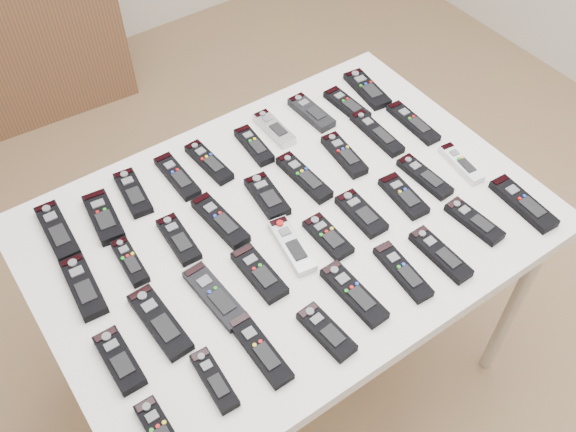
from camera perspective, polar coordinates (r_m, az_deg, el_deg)
ground at (r=2.33m, az=0.25°, el=-10.34°), size 4.00×4.00×0.00m
table at (r=1.66m, az=-0.00°, el=-1.75°), size 1.25×0.88×0.78m
remote_0 at (r=1.67m, az=-19.81°, el=-1.29°), size 0.07×0.19×0.02m
remote_1 at (r=1.67m, az=-16.08°, el=-0.09°), size 0.08×0.17×0.02m
remote_2 at (r=1.71m, az=-13.61°, el=2.02°), size 0.07×0.17×0.02m
remote_3 at (r=1.73m, az=-9.83°, el=3.50°), size 0.05×0.18×0.02m
remote_4 at (r=1.75m, az=-7.05°, el=4.76°), size 0.06×0.18×0.02m
remote_5 at (r=1.79m, az=-3.04°, el=6.27°), size 0.06×0.15×0.02m
remote_6 at (r=1.84m, az=-1.24°, el=7.76°), size 0.05×0.15×0.02m
remote_7 at (r=1.89m, az=2.08°, el=9.18°), size 0.06×0.16×0.02m
remote_8 at (r=1.92m, az=5.25°, el=9.81°), size 0.06×0.16×0.02m
remote_9 at (r=1.99m, az=7.04°, el=11.13°), size 0.08×0.18×0.02m
remote_10 at (r=1.55m, az=-17.72°, el=-6.02°), size 0.07×0.18×0.02m
remote_11 at (r=1.57m, az=-13.87°, el=-3.96°), size 0.05×0.15×0.02m
remote_12 at (r=1.58m, az=-9.70°, el=-2.05°), size 0.06×0.16×0.02m
remote_13 at (r=1.61m, az=-6.05°, el=-0.42°), size 0.07×0.19×0.02m
remote_14 at (r=1.65m, az=-1.87°, el=1.76°), size 0.08×0.16×0.02m
remote_15 at (r=1.70m, az=1.43°, el=3.46°), size 0.05×0.19×0.02m
remote_16 at (r=1.76m, az=5.01°, el=5.44°), size 0.07×0.17×0.02m
remote_17 at (r=1.84m, az=7.89°, el=7.31°), size 0.05×0.19×0.02m
remote_18 at (r=1.89m, az=11.05°, el=8.14°), size 0.05×0.19×0.02m
remote_19 at (r=1.43m, az=-14.76°, el=-12.29°), size 0.06×0.15×0.02m
remote_20 at (r=1.46m, az=-11.32°, el=-9.22°), size 0.07×0.20×0.02m
remote_21 at (r=1.47m, az=-6.48°, el=-7.09°), size 0.07×0.20×0.02m
remote_22 at (r=1.50m, az=-2.58°, el=-5.10°), size 0.06×0.16×0.02m
remote_23 at (r=1.55m, az=0.34°, el=-2.63°), size 0.08×0.18×0.02m
remote_24 at (r=1.57m, az=3.57°, el=-1.86°), size 0.06×0.14×0.02m
remote_25 at (r=1.62m, az=6.53°, el=0.23°), size 0.06×0.15×0.02m
remote_26 at (r=1.68m, az=10.23°, el=1.77°), size 0.07×0.15×0.02m
remote_27 at (r=1.74m, az=12.04°, el=3.44°), size 0.05×0.17×0.02m
remote_28 at (r=1.80m, az=15.13°, el=4.53°), size 0.06×0.16×0.02m
remote_29 at (r=1.34m, az=-11.25°, el=-18.33°), size 0.05×0.15×0.02m
remote_30 at (r=1.37m, az=-6.56°, el=-14.30°), size 0.05×0.15×0.02m
remote_31 at (r=1.40m, az=-2.50°, el=-11.77°), size 0.05×0.19×0.02m
remote_32 at (r=1.42m, az=3.43°, el=-10.24°), size 0.06×0.15×0.02m
remote_33 at (r=1.47m, az=5.87°, el=-6.87°), size 0.06×0.19×0.02m
remote_34 at (r=1.53m, az=10.16°, el=-4.89°), size 0.06×0.18×0.02m
remote_35 at (r=1.57m, az=13.39°, el=-3.35°), size 0.05×0.17×0.02m
remote_36 at (r=1.66m, az=16.22°, el=-0.45°), size 0.06×0.16×0.02m
remote_37 at (r=1.74m, az=20.18°, el=1.06°), size 0.06×0.20×0.02m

